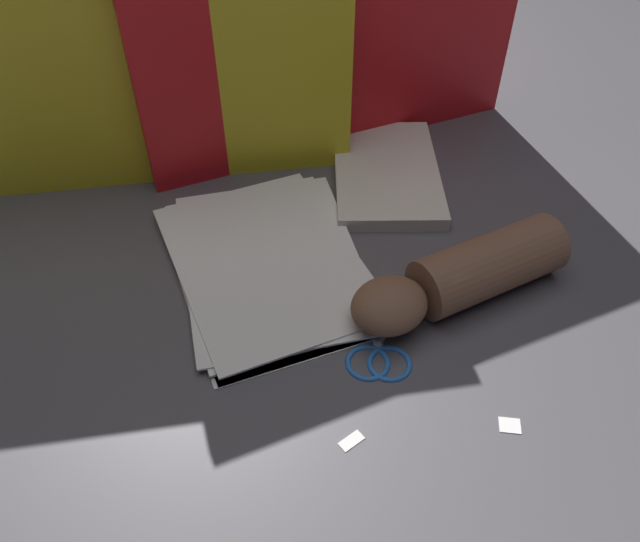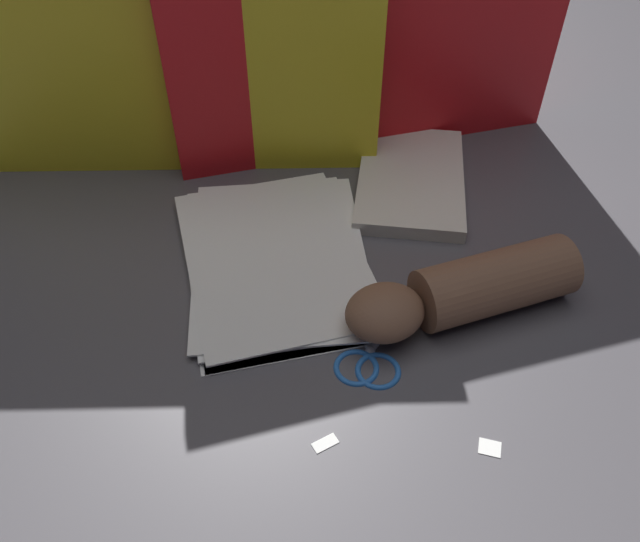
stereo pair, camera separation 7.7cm
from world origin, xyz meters
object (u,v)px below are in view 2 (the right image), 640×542
Objects in this scene: book_closed at (411,179)px; scissors at (370,348)px; hand_forearm at (466,290)px; paper_stack at (277,259)px.

scissors is (-0.14, -0.32, -0.01)m from book_closed.
hand_forearm reaches higher than scissors.
paper_stack is 0.26m from hand_forearm.
hand_forearm is at bearing -30.92° from paper_stack.
hand_forearm is (0.13, 0.04, 0.04)m from scissors.
book_closed is at bearing 31.77° from paper_stack.
hand_forearm reaches higher than paper_stack.
scissors is at bearing -113.84° from book_closed.
paper_stack is 0.20m from scissors.
hand_forearm is at bearing -92.37° from book_closed.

